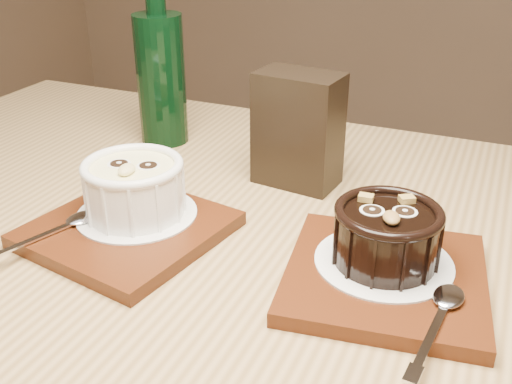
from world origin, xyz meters
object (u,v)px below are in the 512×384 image
tray_right (385,277)px  green_bottle (161,74)px  ramekin_white (134,185)px  condiment_stand (298,130)px  table (240,313)px  tray_left (128,230)px  ramekin_dark (387,233)px

tray_right → green_bottle: bearing=148.4°
tray_right → green_bottle: (-0.38, 0.23, 0.09)m
ramekin_white → tray_right: bearing=-14.5°
condiment_stand → green_bottle: bearing=165.9°
table → tray_left: bearing=-164.1°
table → ramekin_white: 0.18m
ramekin_white → condiment_stand: 0.21m
table → ramekin_dark: bearing=0.4°
tray_right → condiment_stand: (-0.15, 0.17, 0.06)m
tray_right → condiment_stand: bearing=130.8°
ramekin_dark → tray_left: bearing=168.3°
ramekin_white → green_bottle: 0.26m
ramekin_dark → green_bottle: 0.43m
tray_left → green_bottle: green_bottle is taller
table → condiment_stand: condiment_stand is taller
ramekin_dark → green_bottle: bearing=130.6°
tray_right → table: bearing=175.7°
tray_left → tray_right: 0.27m
table → ramekin_white: bearing=-174.3°
tray_left → ramekin_white: size_ratio=1.67×
table → green_bottle: green_bottle is taller
green_bottle → ramekin_white: bearing=-65.6°
green_bottle → condiment_stand: bearing=-14.1°
tray_left → condiment_stand: condiment_stand is taller
tray_right → green_bottle: 0.45m
tray_left → tray_right: (0.27, 0.02, 0.00)m
tray_right → condiment_stand: condiment_stand is taller
tray_right → ramekin_dark: bearing=110.8°
ramekin_dark → condiment_stand: (-0.15, 0.16, 0.02)m
tray_left → ramekin_dark: (0.26, 0.03, 0.04)m
tray_left → green_bottle: (-0.11, 0.25, 0.09)m
ramekin_white → tray_right: (0.27, 0.00, -0.04)m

